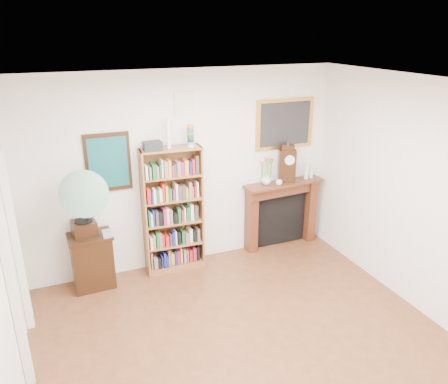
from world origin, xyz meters
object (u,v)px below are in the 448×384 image
gramophone (81,200)px  teacup (279,183)px  bottle_right (311,171)px  cd_stack (107,234)px  fireplace (281,208)px  flower_vase (266,179)px  bookshelf (173,204)px  side_cabinet (92,261)px  bottle_left (306,171)px  mantel_clock (287,164)px

gramophone → teacup: bearing=-5.5°
gramophone → bottle_right: size_ratio=4.77×
cd_stack → bottle_right: 3.23m
fireplace → gramophone: bearing=-179.4°
flower_vase → cd_stack: bearing=-174.5°
cd_stack → flower_vase: flower_vase is taller
fireplace → gramophone: gramophone is taller
bottle_right → bookshelf: bearing=-178.8°
flower_vase → fireplace: bearing=5.0°
fireplace → teacup: teacup is taller
side_cabinet → bottle_right: bottle_right is taller
bottle_left → fireplace: bearing=174.2°
side_cabinet → flower_vase: bearing=0.0°
side_cabinet → cd_stack: bearing=-33.8°
cd_stack → bottle_left: bearing=4.0°
fireplace → teacup: 0.52m
flower_vase → bottle_right: size_ratio=0.80×
gramophone → flower_vase: 2.68m
cd_stack → mantel_clock: 2.80m
fireplace → mantel_clock: 0.73m
bookshelf → bottle_right: 2.27m
gramophone → bottle_left: size_ratio=3.98×
fireplace → mantel_clock: bearing=-66.2°
bookshelf → flower_vase: bearing=5.0°
gramophone → mantel_clock: (2.99, 0.17, 0.06)m
side_cabinet → bottle_right: bearing=-0.5°
gramophone → flower_vase: size_ratio=5.99×
bookshelf → fireplace: bookshelf is taller
bottle_left → bottle_right: bottle_left is taller
gramophone → cd_stack: gramophone is taller
teacup → bottle_right: (0.63, 0.11, 0.06)m
mantel_clock → bottle_right: bearing=24.7°
cd_stack → mantel_clock: bearing=4.1°
bookshelf → side_cabinet: bearing=-174.2°
fireplace → mantel_clock: mantel_clock is taller
teacup → bottle_right: bearing=10.0°
side_cabinet → cd_stack: 0.49m
cd_stack → flower_vase: (2.41, 0.23, 0.36)m
fireplace → cd_stack: (-2.70, -0.26, 0.17)m
bookshelf → bottle_left: bearing=4.0°
side_cabinet → fireplace: fireplace is taller
bookshelf → bottle_left: size_ratio=8.63×
fireplace → gramophone: 3.05m
mantel_clock → flower_vase: 0.38m
cd_stack → bottle_left: bottle_left is taller
gramophone → bottle_right: 3.47m
fireplace → cd_stack: bearing=-178.4°
fireplace → flower_vase: size_ratio=8.14×
bookshelf → gramophone: bearing=-169.4°
side_cabinet → mantel_clock: mantel_clock is taller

